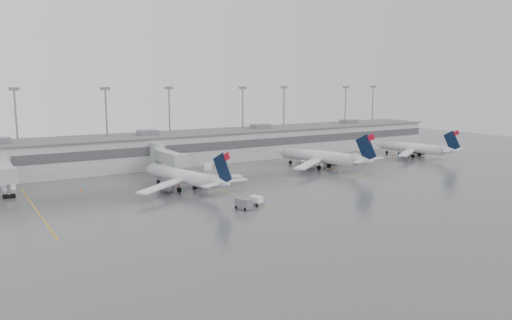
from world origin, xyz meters
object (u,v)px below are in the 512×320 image
jet_mid_left (185,177)px  baggage_tug (256,202)px  jet_far_right (415,148)px  jet_mid_right (323,157)px

jet_mid_left → baggage_tug: (5.62, -18.13, -2.22)m
jet_far_right → jet_mid_left: bearing=174.4°
jet_far_right → jet_mid_right: bearing=171.5°
jet_mid_right → baggage_tug: bearing=-159.2°
jet_mid_right → baggage_tug: size_ratio=10.29×
jet_far_right → baggage_tug: (-70.72, -25.26, -2.09)m
jet_mid_left → jet_mid_right: jet_mid_right is taller
jet_far_right → baggage_tug: jet_far_right is taller
jet_mid_left → jet_far_right: 76.68m
jet_mid_right → baggage_tug: 41.99m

